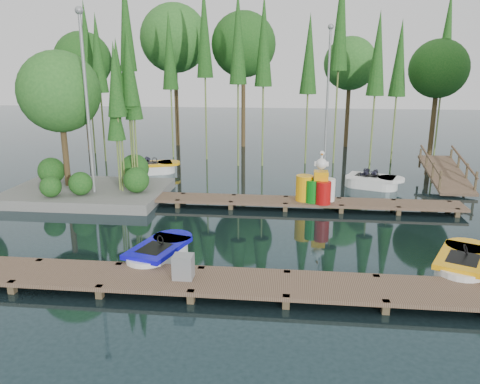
# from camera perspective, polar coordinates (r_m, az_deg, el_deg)

# --- Properties ---
(ground_plane) EXTENTS (90.00, 90.00, 0.00)m
(ground_plane) POSITION_cam_1_polar(r_m,az_deg,el_deg) (15.59, -2.03, -4.33)
(ground_plane) COLOR #1D3237
(near_dock) EXTENTS (18.00, 1.50, 0.50)m
(near_dock) POSITION_cam_1_polar(r_m,az_deg,el_deg) (11.41, -5.35, -10.75)
(near_dock) COLOR brown
(near_dock) RESTS_ON ground
(far_dock) EXTENTS (15.00, 1.20, 0.50)m
(far_dock) POSITION_cam_1_polar(r_m,az_deg,el_deg) (17.79, 2.31, -1.07)
(far_dock) COLOR brown
(far_dock) RESTS_ON ground
(island) EXTENTS (6.20, 4.20, 6.75)m
(island) POSITION_cam_1_polar(r_m,az_deg,el_deg) (19.83, -19.20, 8.51)
(island) COLOR slate
(island) RESTS_ON ground
(tree_screen) EXTENTS (34.42, 18.53, 10.31)m
(tree_screen) POSITION_cam_1_polar(r_m,az_deg,el_deg) (25.49, -3.33, 17.23)
(tree_screen) COLOR #4B3920
(tree_screen) RESTS_ON ground
(lamp_island) EXTENTS (0.30, 0.30, 7.25)m
(lamp_island) POSITION_cam_1_polar(r_m,az_deg,el_deg) (18.70, -18.27, 11.55)
(lamp_island) COLOR gray
(lamp_island) RESTS_ON ground
(lamp_rear) EXTENTS (0.30, 0.30, 7.25)m
(lamp_rear) POSITION_cam_1_polar(r_m,az_deg,el_deg) (25.62, 10.69, 12.84)
(lamp_rear) COLOR gray
(lamp_rear) RESTS_ON ground
(ramp) EXTENTS (1.50, 3.94, 1.49)m
(ramp) POSITION_cam_1_polar(r_m,az_deg,el_deg) (22.60, 23.78, 2.10)
(ramp) COLOR brown
(ramp) RESTS_ON ground
(boat_blue) EXTENTS (1.71, 2.65, 0.82)m
(boat_blue) POSITION_cam_1_polar(r_m,az_deg,el_deg) (13.01, -9.80, -7.51)
(boat_blue) COLOR white
(boat_blue) RESTS_ON ground
(boat_yellow_near) EXTENTS (2.19, 2.84, 0.87)m
(boat_yellow_near) POSITION_cam_1_polar(r_m,az_deg,el_deg) (13.40, 25.55, -8.10)
(boat_yellow_near) COLOR white
(boat_yellow_near) RESTS_ON ground
(boat_yellow_far) EXTENTS (2.77, 1.94, 1.27)m
(boat_yellow_far) POSITION_cam_1_polar(r_m,az_deg,el_deg) (23.71, -10.57, 2.92)
(boat_yellow_far) COLOR white
(boat_yellow_far) RESTS_ON ground
(boat_white_far) EXTENTS (2.78, 1.96, 1.20)m
(boat_white_far) POSITION_cam_1_polar(r_m,az_deg,el_deg) (21.31, 15.81, 1.22)
(boat_white_far) COLOR white
(boat_white_far) RESTS_ON ground
(utility_cabinet) EXTENTS (0.47, 0.40, 0.58)m
(utility_cabinet) POSITION_cam_1_polar(r_m,az_deg,el_deg) (11.32, -6.93, -9.02)
(utility_cabinet) COLOR gray
(utility_cabinet) RESTS_ON near_dock
(yellow_barrel) EXTENTS (0.64, 0.64, 0.96)m
(yellow_barrel) POSITION_cam_1_polar(r_m,az_deg,el_deg) (17.61, 7.85, 0.48)
(yellow_barrel) COLOR #FFAB0D
(yellow_barrel) RESTS_ON far_dock
(drum_cluster) EXTENTS (1.11, 1.02, 1.92)m
(drum_cluster) POSITION_cam_1_polar(r_m,az_deg,el_deg) (17.47, 9.87, 0.57)
(drum_cluster) COLOR #0C7415
(drum_cluster) RESTS_ON far_dock
(seagull_post) EXTENTS (0.55, 0.30, 0.89)m
(seagull_post) POSITION_cam_1_polar(r_m,az_deg,el_deg) (17.61, 10.16, 0.79)
(seagull_post) COLOR gray
(seagull_post) RESTS_ON far_dock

